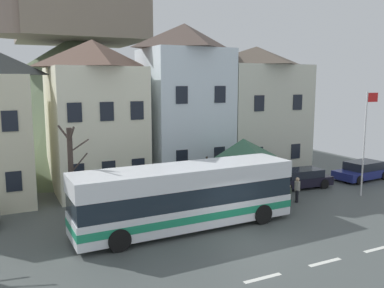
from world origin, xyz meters
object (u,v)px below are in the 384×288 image
(townhouse_01, at_px, (94,116))
(townhouse_03, at_px, (255,111))
(bare_tree_01, at_px, (71,176))
(public_bench, at_px, (211,183))
(hilltop_castle, at_px, (80,85))
(flagpole, at_px, (366,136))
(pedestrian_00, at_px, (288,197))
(bus_shelter, at_px, (243,149))
(parked_car_02, at_px, (300,179))
(townhouse_02, at_px, (185,105))
(pedestrian_01, at_px, (284,188))
(parked_car_01, at_px, (362,171))
(pedestrian_02, at_px, (297,189))
(transit_bus, at_px, (186,197))

(townhouse_01, bearing_deg, townhouse_03, -2.04)
(townhouse_03, relative_size, bare_tree_01, 1.90)
(townhouse_01, xyz_separation_m, public_bench, (6.71, -3.70, -4.41))
(hilltop_castle, distance_m, flagpole, 30.33)
(pedestrian_00, bearing_deg, bus_shelter, 99.63)
(parked_car_02, height_order, pedestrian_00, pedestrian_00)
(townhouse_02, bearing_deg, townhouse_01, 172.77)
(parked_car_02, relative_size, pedestrian_01, 2.82)
(parked_car_02, bearing_deg, parked_car_01, -176.72)
(townhouse_01, distance_m, pedestrian_02, 13.62)
(townhouse_01, distance_m, parked_car_01, 19.45)
(townhouse_03, xyz_separation_m, bus_shelter, (-4.64, -5.53, -1.84))
(hilltop_castle, height_order, pedestrian_01, hilltop_castle)
(townhouse_01, height_order, pedestrian_01, townhouse_01)
(townhouse_03, xyz_separation_m, hilltop_castle, (-9.66, 19.15, 1.87))
(pedestrian_00, bearing_deg, townhouse_01, 130.85)
(townhouse_01, height_order, hilltop_castle, hilltop_castle)
(pedestrian_00, height_order, pedestrian_01, pedestrian_01)
(hilltop_castle, xyz_separation_m, public_bench, (4.05, -22.41, -6.26))
(parked_car_02, bearing_deg, hilltop_castle, -63.59)
(hilltop_castle, bearing_deg, transit_bus, -90.88)
(townhouse_03, xyz_separation_m, pedestrian_02, (-2.30, -7.84, -4.06))
(parked_car_02, height_order, flagpole, flagpole)
(bus_shelter, relative_size, pedestrian_00, 2.32)
(transit_bus, relative_size, pedestrian_01, 6.85)
(pedestrian_01, relative_size, bare_tree_01, 0.31)
(transit_bus, relative_size, pedestrian_02, 7.41)
(hilltop_castle, relative_size, parked_car_02, 8.56)
(parked_car_01, bearing_deg, hilltop_castle, -63.20)
(townhouse_03, distance_m, parked_car_01, 8.97)
(parked_car_01, xyz_separation_m, pedestrian_02, (-8.02, -2.36, 0.15))
(townhouse_01, height_order, pedestrian_00, townhouse_01)
(bus_shelter, relative_size, parked_car_01, 0.83)
(pedestrian_02, distance_m, flagpole, 5.51)
(townhouse_02, xyz_separation_m, parked_car_01, (11.90, -5.14, -4.85))
(pedestrian_00, bearing_deg, bare_tree_01, 167.67)
(townhouse_02, height_order, bare_tree_01, townhouse_02)
(pedestrian_00, relative_size, flagpole, 0.24)
(parked_car_02, bearing_deg, pedestrian_00, 47.84)
(transit_bus, distance_m, pedestrian_00, 6.10)
(pedestrian_01, bearing_deg, parked_car_02, 36.49)
(public_bench, bearing_deg, townhouse_03, 30.17)
(pedestrian_00, bearing_deg, parked_car_01, 20.57)
(parked_car_02, xyz_separation_m, pedestrian_02, (-2.35, -2.51, 0.17))
(parked_car_01, bearing_deg, flagpole, 36.70)
(pedestrian_00, relative_size, public_bench, 1.12)
(transit_bus, distance_m, bus_shelter, 6.56)
(townhouse_03, xyz_separation_m, parked_car_01, (5.72, -5.48, -4.21))
(townhouse_02, distance_m, bare_tree_01, 11.31)
(transit_bus, distance_m, public_bench, 7.29)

